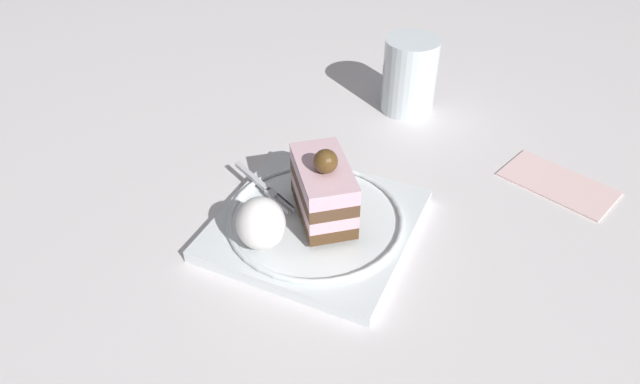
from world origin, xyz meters
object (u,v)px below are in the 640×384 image
(cake_slice, at_px, (323,189))
(fork, at_px, (265,188))
(dessert_plate, at_px, (320,221))
(drink_glass_near, at_px, (409,80))
(folded_napkin, at_px, (558,183))
(whipped_cream_dollop, at_px, (261,223))

(cake_slice, height_order, fork, cake_slice)
(dessert_plate, distance_m, cake_slice, 0.04)
(drink_glass_near, bearing_deg, fork, -101.84)
(dessert_plate, xyz_separation_m, cake_slice, (0.00, 0.00, 0.04))
(folded_napkin, bearing_deg, dessert_plate, -135.62)
(whipped_cream_dollop, distance_m, drink_glass_near, 0.35)
(fork, bearing_deg, drink_glass_near, 78.16)
(dessert_plate, xyz_separation_m, fork, (-0.07, 0.01, 0.01))
(cake_slice, bearing_deg, fork, 177.29)
(whipped_cream_dollop, distance_m, fork, 0.09)
(whipped_cream_dollop, bearing_deg, dessert_plate, 68.38)
(cake_slice, relative_size, drink_glass_near, 1.01)
(cake_slice, relative_size, fork, 1.00)
(dessert_plate, bearing_deg, drink_glass_near, 93.34)
(whipped_cream_dollop, distance_m, folded_napkin, 0.37)
(whipped_cream_dollop, bearing_deg, cake_slice, 67.16)
(whipped_cream_dollop, relative_size, fork, 0.53)
(whipped_cream_dollop, xyz_separation_m, fork, (-0.05, 0.08, -0.03))
(dessert_plate, height_order, folded_napkin, dessert_plate)
(cake_slice, distance_m, drink_glass_near, 0.28)
(fork, relative_size, folded_napkin, 0.83)
(dessert_plate, bearing_deg, folded_napkin, 44.38)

